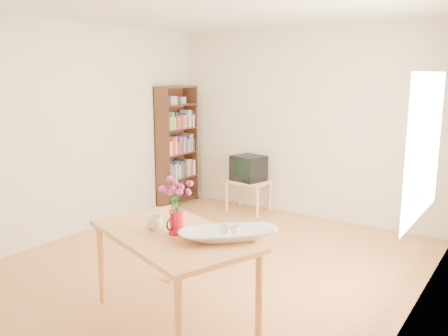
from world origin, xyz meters
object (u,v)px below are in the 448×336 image
Objects in this scene: table at (173,243)px; television at (249,168)px; pitcher at (177,223)px; bowl at (229,211)px; mug at (155,223)px.

table is 3.24m from television.
table is 3.30× the size of television.
pitcher is 0.42× the size of bowl.
television is at bearing -90.54° from mug.
television reaches higher than table.
bowl is at bearing 174.13° from mug.
table is 11.64× the size of mug.
mug is at bearing -61.02° from television.
pitcher is 3.25m from television.
bowl is (0.41, 0.12, 0.14)m from pitcher.
table is 7.98× the size of pitcher.
bowl is 3.33m from television.
television is at bearing 110.69° from pitcher.
television is at bearing 118.39° from bowl.
mug is at bearing -168.13° from bowl.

